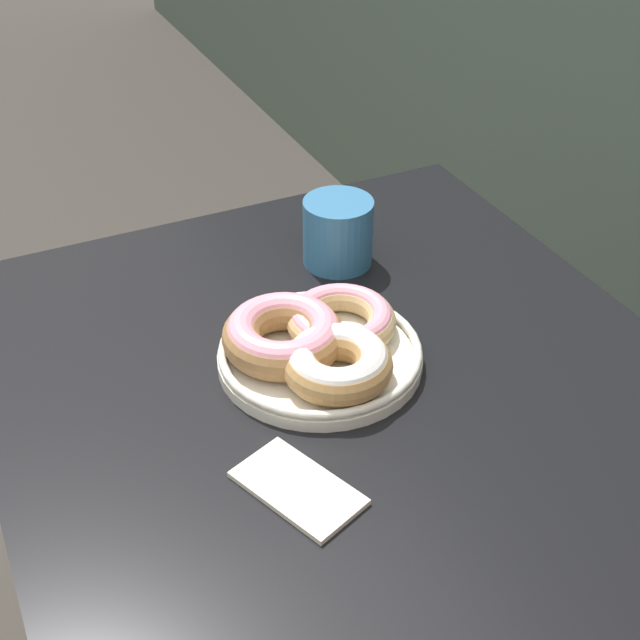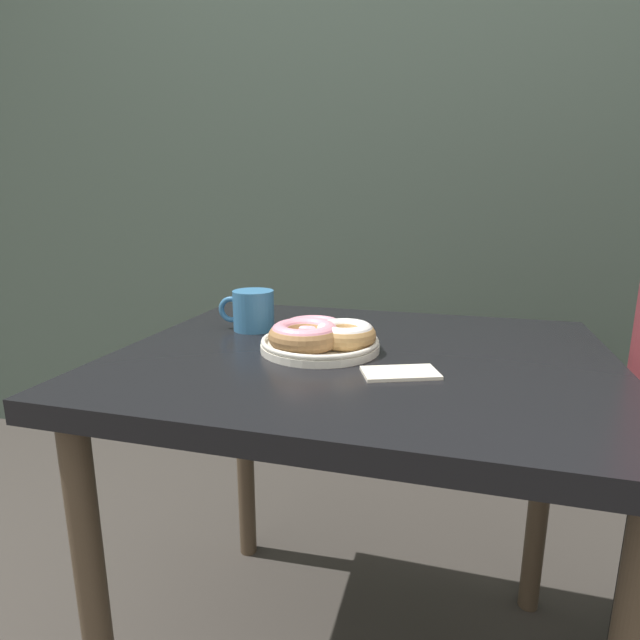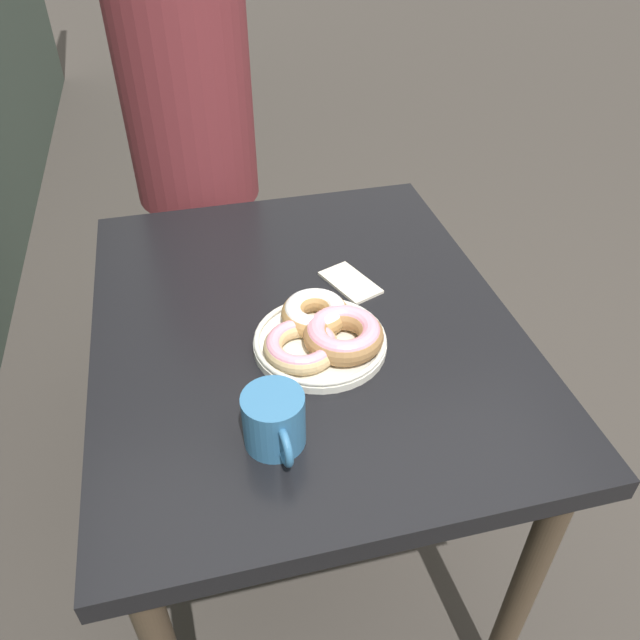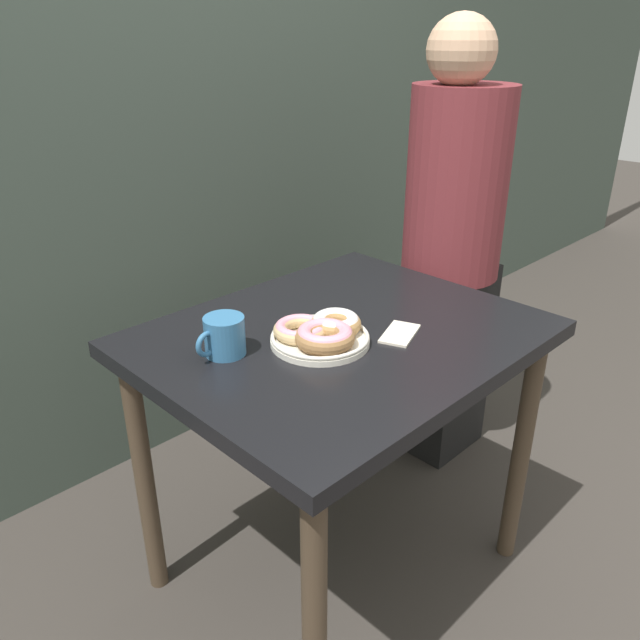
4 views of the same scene
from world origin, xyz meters
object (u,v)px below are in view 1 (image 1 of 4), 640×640
(dining_table, at_px, (360,470))
(coffee_mug, at_px, (337,231))
(donut_plate, at_px, (317,343))
(napkin, at_px, (298,488))

(dining_table, bearing_deg, coffee_mug, 159.38)
(donut_plate, xyz_separation_m, coffee_mug, (-0.19, 0.12, 0.02))
(dining_table, bearing_deg, napkin, -53.32)
(donut_plate, bearing_deg, napkin, -30.44)
(coffee_mug, bearing_deg, donut_plate, -31.90)
(dining_table, xyz_separation_m, donut_plate, (-0.08, -0.02, 0.13))
(donut_plate, xyz_separation_m, napkin, (0.17, -0.10, -0.03))
(coffee_mug, bearing_deg, dining_table, -20.62)
(donut_plate, height_order, coffee_mug, coffee_mug)
(donut_plate, relative_size, napkin, 1.75)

